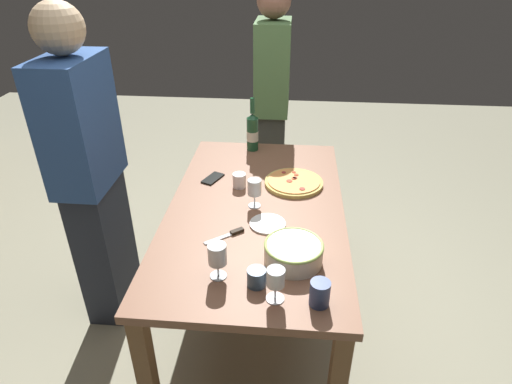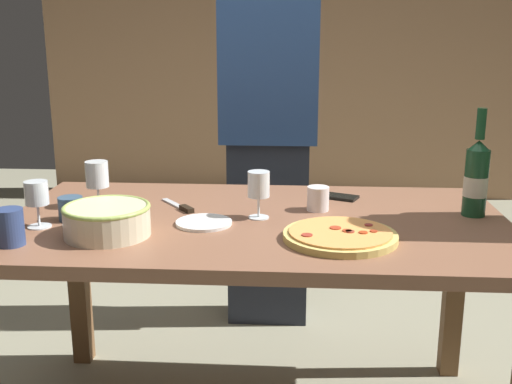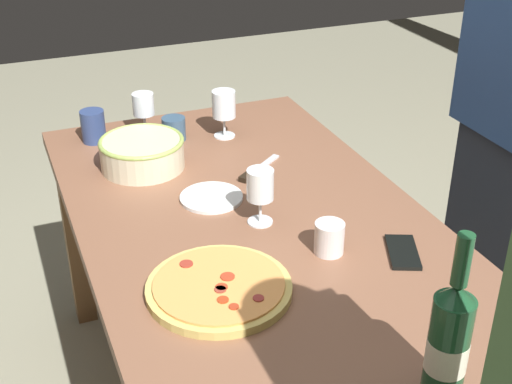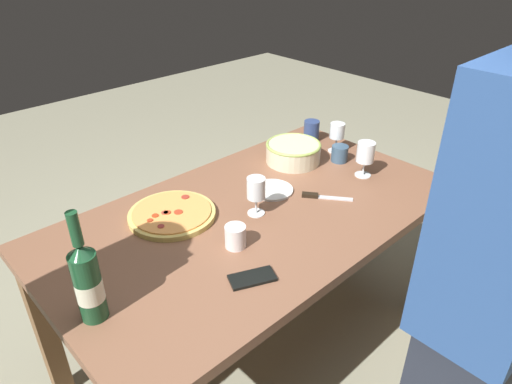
% 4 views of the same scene
% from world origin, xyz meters
% --- Properties ---
extents(dining_table, '(1.60, 0.90, 0.75)m').
position_xyz_m(dining_table, '(0.00, 0.00, 0.66)').
color(dining_table, brown).
rests_on(dining_table, ground).
extents(pizza, '(0.33, 0.33, 0.03)m').
position_xyz_m(pizza, '(0.25, -0.19, 0.76)').
color(pizza, '#D5BB61').
rests_on(pizza, dining_table).
extents(serving_bowl, '(0.25, 0.25, 0.09)m').
position_xyz_m(serving_bowl, '(-0.42, -0.20, 0.80)').
color(serving_bowl, beige).
rests_on(serving_bowl, dining_table).
extents(wine_bottle, '(0.08, 0.08, 0.35)m').
position_xyz_m(wine_bottle, '(0.70, 0.09, 0.88)').
color(wine_bottle, '#1A492A').
rests_on(wine_bottle, dining_table).
extents(wine_glass_near_pizza, '(0.07, 0.07, 0.14)m').
position_xyz_m(wine_glass_near_pizza, '(-0.65, -0.13, 0.85)').
color(wine_glass_near_pizza, white).
rests_on(wine_glass_near_pizza, dining_table).
extents(wine_glass_by_bottle, '(0.08, 0.08, 0.16)m').
position_xyz_m(wine_glass_by_bottle, '(-0.54, 0.11, 0.85)').
color(wine_glass_by_bottle, white).
rests_on(wine_glass_by_bottle, dining_table).
extents(wine_glass_far_left, '(0.07, 0.07, 0.15)m').
position_xyz_m(wine_glass_far_left, '(0.01, 0.01, 0.86)').
color(wine_glass_far_left, white).
rests_on(wine_glass_far_left, dining_table).
extents(cup_amber, '(0.08, 0.08, 0.10)m').
position_xyz_m(cup_amber, '(-0.66, -0.30, 0.80)').
color(cup_amber, navy).
rests_on(cup_amber, dining_table).
extents(cup_ceramic, '(0.07, 0.07, 0.08)m').
position_xyz_m(cup_ceramic, '(0.20, 0.11, 0.79)').
color(cup_ceramic, white).
rests_on(cup_ceramic, dining_table).
extents(cup_spare, '(0.08, 0.08, 0.08)m').
position_xyz_m(cup_spare, '(-0.58, -0.05, 0.79)').
color(cup_spare, '#37536C').
rests_on(cup_spare, dining_table).
extents(side_plate, '(0.17, 0.17, 0.01)m').
position_xyz_m(side_plate, '(-0.16, -0.07, 0.76)').
color(side_plate, white).
rests_on(side_plate, dining_table).
extents(cell_phone, '(0.16, 0.12, 0.01)m').
position_xyz_m(cell_phone, '(0.27, 0.27, 0.76)').
color(cell_phone, black).
rests_on(cell_phone, dining_table).
extents(pizza_knife, '(0.14, 0.18, 0.02)m').
position_xyz_m(pizza_knife, '(-0.26, 0.10, 0.76)').
color(pizza_knife, silver).
rests_on(pizza_knife, dining_table).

